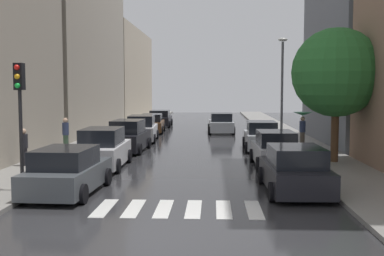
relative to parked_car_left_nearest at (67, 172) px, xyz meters
name	(u,v)px	position (x,y,z in m)	size (l,w,h in m)	color
ground_plane	(199,138)	(3.96, 19.05, -0.77)	(28.00, 72.00, 0.04)	#2D2D30
sidewalk_left	(112,136)	(-2.54, 19.05, -0.68)	(3.00, 72.00, 0.15)	gray
sidewalk_right	(288,137)	(10.46, 19.05, -0.68)	(3.00, 72.00, 0.15)	gray
crosswalk_stripes	(179,209)	(3.96, -1.91, -0.75)	(4.95, 2.20, 0.01)	silver
building_left_far	(117,74)	(-7.04, 43.31, 4.61)	(6.00, 21.59, 10.74)	#B2A38C
building_right_mid	(368,53)	(14.96, 15.54, 5.11)	(6.00, 12.27, 11.72)	slate
parked_car_left_nearest	(67,172)	(0.00, 0.00, 0.00)	(2.32, 4.46, 1.60)	#474C51
parked_car_left_second	(103,149)	(0.00, 5.34, 0.09)	(2.11, 4.55, 1.82)	silver
parked_car_left_third	(129,137)	(0.16, 10.95, 0.09)	(2.13, 4.58, 1.82)	black
parked_car_left_fourth	(142,129)	(0.13, 16.19, 0.07)	(2.24, 4.53, 1.78)	silver
parked_car_left_fifth	(152,124)	(0.02, 22.47, -0.03)	(2.13, 4.39, 1.54)	brown
parked_car_left_sixth	(160,119)	(-0.04, 28.93, -0.03)	(2.22, 4.59, 1.54)	black
parked_car_right_nearest	(295,171)	(7.81, 0.51, 0.01)	(2.23, 4.38, 1.63)	black
parked_car_right_second	(275,150)	(7.84, 6.04, 0.02)	(2.09, 4.20, 1.66)	#B2B7BF
parked_car_right_third	(261,137)	(7.79, 11.88, 0.04)	(2.07, 4.26, 1.70)	#B2B7BF
car_midroad	(221,124)	(5.62, 22.48, 0.01)	(2.17, 4.36, 1.63)	#B2B7BF
pedestrian_near_tree	(66,133)	(-3.22, 10.14, 0.36)	(0.36, 0.36, 1.82)	#38513D
pedestrian_by_kerb	(24,146)	(-3.48, 4.90, 0.27)	(0.36, 0.36, 1.67)	black
pedestrian_far_side	(303,121)	(10.32, 12.71, 0.93)	(1.13, 1.13, 2.04)	brown
street_tree_right	(336,73)	(10.71, 6.72, 3.58)	(4.16, 4.16, 6.27)	#513823
traffic_light_left_corner	(20,98)	(-1.49, -0.21, 2.53)	(0.30, 0.42, 4.30)	black
lamp_post_right	(282,82)	(9.51, 15.77, 3.30)	(0.60, 0.28, 6.74)	#595B60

